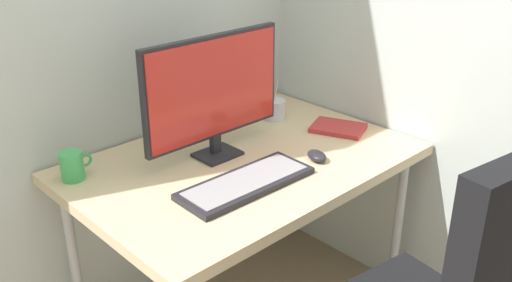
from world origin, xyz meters
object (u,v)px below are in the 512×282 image
at_px(mouse, 317,156).
at_px(notebook, 338,128).
at_px(keyboard, 246,183).
at_px(pen_holder, 274,109).
at_px(coffee_mug, 73,166).
at_px(monitor, 214,90).

xyz_separation_m(mouse, notebook, (0.28, 0.12, -0.01)).
relative_size(keyboard, notebook, 2.29).
distance_m(pen_holder, notebook, 0.29).
distance_m(mouse, pen_holder, 0.43).
bearing_deg(notebook, coffee_mug, 137.88).
xyz_separation_m(mouse, coffee_mug, (-0.70, 0.47, 0.03)).
xyz_separation_m(monitor, notebook, (0.51, -0.16, -0.24)).
bearing_deg(pen_holder, keyboard, -143.76).
bearing_deg(coffee_mug, keyboard, -48.52).
distance_m(notebook, coffee_mug, 1.03).
distance_m(monitor, notebook, 0.58).
bearing_deg(pen_holder, notebook, -70.01).
height_order(monitor, coffee_mug, monitor).
distance_m(keyboard, coffee_mug, 0.58).
bearing_deg(mouse, monitor, 146.31).
bearing_deg(mouse, keyboard, -169.05).
xyz_separation_m(monitor, coffee_mug, (-0.47, 0.18, -0.20)).
distance_m(monitor, pen_holder, 0.47).
relative_size(keyboard, coffee_mug, 4.21).
xyz_separation_m(pen_holder, notebook, (0.10, -0.27, -0.03)).
relative_size(keyboard, pen_holder, 2.90).
height_order(mouse, notebook, mouse).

